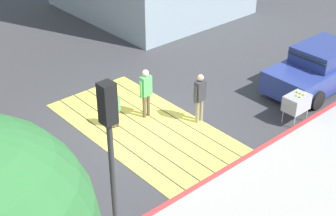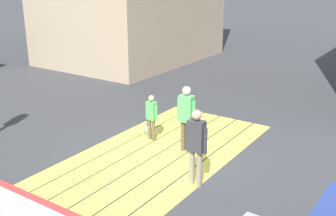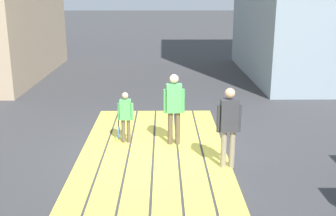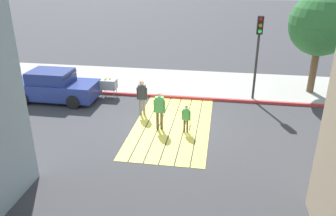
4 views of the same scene
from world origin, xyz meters
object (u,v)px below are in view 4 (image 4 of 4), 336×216
object	(u,v)px
street_tree	(321,26)
pedestrian_adult_lead	(159,108)
traffic_light_corner	(258,42)
pedestrian_adult_trailing	(142,95)
car_parked_near_curb	(54,87)
tennis_ball_cart	(109,84)
pedestrian_child_with_racket	(186,117)

from	to	relation	value
street_tree	pedestrian_adult_lead	xyz separation A→B (m)	(5.45, -7.19, -2.65)
traffic_light_corner	pedestrian_adult_lead	xyz separation A→B (m)	(4.02, -4.11, -2.06)
traffic_light_corner	street_tree	bearing A→B (deg)	115.05
traffic_light_corner	street_tree	xyz separation A→B (m)	(-1.44, 3.07, 0.59)
pedestrian_adult_trailing	pedestrian_adult_lead	bearing A→B (deg)	38.28
car_parked_near_curb	traffic_light_corner	distance (m)	10.39
pedestrian_adult_lead	pedestrian_adult_trailing	world-z (taller)	pedestrian_adult_lead
tennis_ball_cart	pedestrian_adult_lead	distance (m)	4.72
tennis_ball_cart	pedestrian_child_with_racket	world-z (taller)	pedestrian_child_with_racket
car_parked_near_curb	pedestrian_adult_lead	bearing A→B (deg)	67.54
traffic_light_corner	pedestrian_adult_lead	bearing A→B (deg)	-45.66
traffic_light_corner	tennis_ball_cart	xyz separation A→B (m)	(0.68, -7.43, -2.34)
car_parked_near_curb	tennis_ball_cart	size ratio (longest dim) A/B	4.23
car_parked_near_curb	pedestrian_adult_trailing	bearing A→B (deg)	77.21
street_tree	tennis_ball_cart	bearing A→B (deg)	-78.61
pedestrian_adult_lead	pedestrian_adult_trailing	distance (m)	1.71
pedestrian_adult_lead	pedestrian_child_with_racket	xyz separation A→B (m)	(0.12, 1.14, -0.28)
traffic_light_corner	pedestrian_child_with_racket	size ratio (longest dim) A/B	3.43
traffic_light_corner	pedestrian_child_with_racket	bearing A→B (deg)	-35.72
street_tree	tennis_ball_cart	world-z (taller)	street_tree
traffic_light_corner	pedestrian_child_with_racket	world-z (taller)	traffic_light_corner
car_parked_near_curb	tennis_ball_cart	xyz separation A→B (m)	(-0.90, 2.58, -0.04)
street_tree	tennis_ball_cart	distance (m)	11.11
pedestrian_adult_lead	pedestrian_child_with_racket	world-z (taller)	pedestrian_adult_lead
pedestrian_adult_trailing	street_tree	bearing A→B (deg)	116.53
pedestrian_adult_lead	pedestrian_adult_trailing	bearing A→B (deg)	-141.72
pedestrian_adult_lead	pedestrian_child_with_racket	bearing A→B (deg)	84.12
street_tree	pedestrian_child_with_racket	size ratio (longest dim) A/B	4.30
pedestrian_adult_lead	pedestrian_child_with_racket	distance (m)	1.18
tennis_ball_cart	pedestrian_adult_lead	xyz separation A→B (m)	(3.34, 3.32, 0.28)
street_tree	pedestrian_adult_lead	size ratio (longest dim) A/B	3.17
street_tree	pedestrian_child_with_racket	xyz separation A→B (m)	(5.57, -6.05, -2.94)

